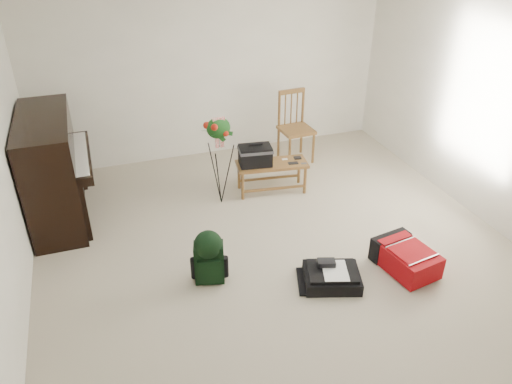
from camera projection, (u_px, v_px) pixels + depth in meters
name	position (u px, v px, depth m)	size (l,w,h in m)	color
floor	(283.00, 257.00, 5.28)	(5.00, 5.50, 0.01)	#C2B59C
ceiling	(291.00, 10.00, 4.03)	(5.00, 5.50, 0.01)	white
wall_back	(212.00, 69.00, 6.90)	(5.00, 0.04, 2.50)	white
wall_right	(502.00, 117.00, 5.36)	(0.04, 5.50, 2.50)	white
piano	(54.00, 171.00, 5.67)	(0.71, 1.50, 1.25)	black
bench	(261.00, 159.00, 6.21)	(0.93, 0.48, 0.69)	brown
dining_chair	(295.00, 127.00, 7.07)	(0.46, 0.46, 1.00)	brown
red_suitcase	(403.00, 255.00, 5.07)	(0.51, 0.69, 0.27)	#A20616
black_duffel	(332.00, 276.00, 4.88)	(0.64, 0.57, 0.23)	black
green_backpack	(209.00, 255.00, 4.81)	(0.32, 0.29, 0.57)	black
flower_stand	(220.00, 162.00, 5.96)	(0.37, 0.37, 1.16)	black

